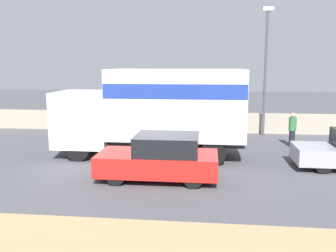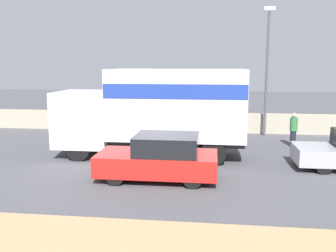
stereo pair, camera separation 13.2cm
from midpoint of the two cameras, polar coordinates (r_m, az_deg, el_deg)
ground_plane at (r=13.82m, az=-1.45°, el=-6.70°), size 80.00×80.00×0.00m
stone_wall_backdrop at (r=21.41m, az=1.48°, el=0.64°), size 60.00×0.35×1.10m
street_lamp at (r=20.54m, az=14.51°, el=9.36°), size 0.56×0.28×6.72m
box_truck at (r=15.27m, az=-1.93°, el=2.83°), size 7.72×2.35×3.63m
car_hatchback at (r=12.56m, az=-1.46°, el=-4.87°), size 4.00×1.88×1.52m
pedestrian at (r=18.38m, az=18.22°, el=-0.46°), size 0.35×0.35×1.59m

